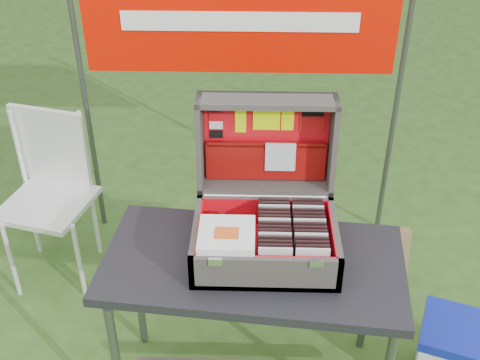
{
  "coord_description": "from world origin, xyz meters",
  "views": [
    {
      "loc": [
        0.09,
        -1.87,
        2.29
      ],
      "look_at": [
        0.03,
        0.1,
        0.99
      ],
      "focal_mm": 45.0,
      "sensor_mm": 36.0,
      "label": 1
    }
  ],
  "objects_px": {
    "cardboard_box": "(376,261)",
    "chair": "(48,206)",
    "suitcase": "(266,191)",
    "cooler": "(463,359)",
    "table": "(252,326)"
  },
  "relations": [
    {
      "from": "cardboard_box",
      "to": "chair",
      "type": "bearing_deg",
      "value": 170.49
    },
    {
      "from": "suitcase",
      "to": "cardboard_box",
      "type": "height_order",
      "value": "suitcase"
    },
    {
      "from": "cooler",
      "to": "cardboard_box",
      "type": "height_order",
      "value": "cardboard_box"
    },
    {
      "from": "cooler",
      "to": "cardboard_box",
      "type": "bearing_deg",
      "value": 133.77
    },
    {
      "from": "chair",
      "to": "cardboard_box",
      "type": "relative_size",
      "value": 2.57
    },
    {
      "from": "table",
      "to": "cardboard_box",
      "type": "bearing_deg",
      "value": 50.99
    },
    {
      "from": "table",
      "to": "cooler",
      "type": "bearing_deg",
      "value": 6.62
    },
    {
      "from": "suitcase",
      "to": "cardboard_box",
      "type": "distance_m",
      "value": 1.17
    },
    {
      "from": "table",
      "to": "cardboard_box",
      "type": "height_order",
      "value": "table"
    },
    {
      "from": "chair",
      "to": "suitcase",
      "type": "bearing_deg",
      "value": -14.62
    },
    {
      "from": "chair",
      "to": "cardboard_box",
      "type": "distance_m",
      "value": 1.75
    },
    {
      "from": "table",
      "to": "cardboard_box",
      "type": "xyz_separation_m",
      "value": [
        0.65,
        0.65,
        -0.19
      ]
    },
    {
      "from": "cooler",
      "to": "chair",
      "type": "height_order",
      "value": "chair"
    },
    {
      "from": "table",
      "to": "suitcase",
      "type": "height_order",
      "value": "suitcase"
    },
    {
      "from": "table",
      "to": "chair",
      "type": "bearing_deg",
      "value": 152.26
    }
  ]
}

